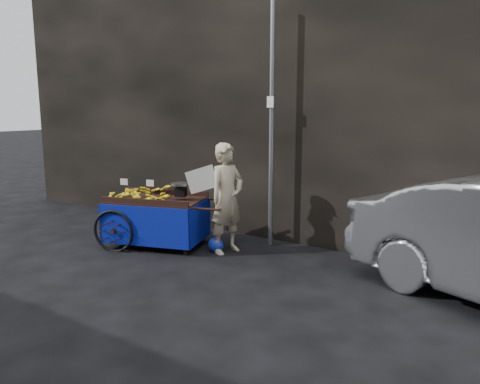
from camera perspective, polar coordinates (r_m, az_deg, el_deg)
The scene contains 6 objects.
ground at distance 7.20m, azimuth -3.67°, elevation -8.50°, with size 80.00×80.00×0.00m, color black.
building_wall at distance 8.84m, azimuth 8.76°, elevation 11.38°, with size 13.50×2.00×5.00m.
street_pole at distance 7.73m, azimuth 3.88°, elevation 7.98°, with size 0.12×0.10×4.00m.
banana_cart at distance 8.01m, azimuth -10.49°, elevation -1.40°, with size 2.32×1.56×1.16m.
vendor at distance 7.44m, azimuth -1.62°, elevation -0.78°, with size 0.90×0.72×1.77m.
plastic_bag at distance 7.62m, azimuth -2.98°, elevation -6.46°, with size 0.27×0.21×0.24m, color #1A32C7.
Camera 1 is at (4.16, -5.39, 2.32)m, focal length 35.00 mm.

